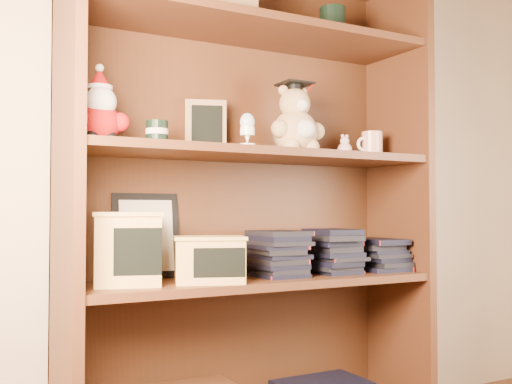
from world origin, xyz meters
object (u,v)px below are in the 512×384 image
bookcase (248,205)px  teacher_mug (372,145)px  grad_teddy_bear (296,125)px  treats_box (128,248)px

bookcase → teacher_mug: 0.52m
grad_teddy_bear → teacher_mug: size_ratio=2.33×
grad_teddy_bear → treats_box: bearing=179.3°
grad_teddy_bear → treats_box: 0.68m
teacher_mug → treats_box: size_ratio=0.44×
bookcase → teacher_mug: bookcase is taller
bookcase → treats_box: size_ratio=6.85×
bookcase → grad_teddy_bear: bookcase is taller
treats_box → teacher_mug: bearing=0.1°
teacher_mug → treats_box: teacher_mug is taller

